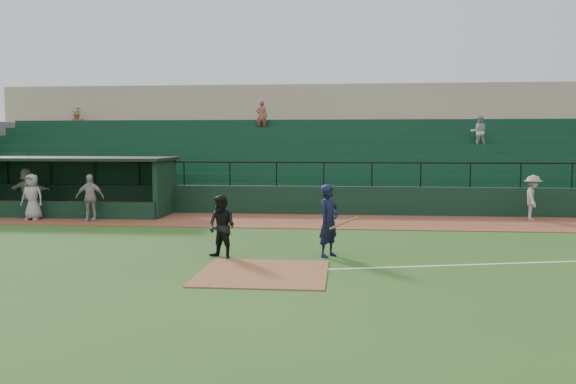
{
  "coord_description": "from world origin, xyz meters",
  "views": [
    {
      "loc": [
        1.91,
        -14.42,
        3.11
      ],
      "look_at": [
        0.0,
        5.0,
        1.4
      ],
      "focal_mm": 36.64,
      "sensor_mm": 36.0,
      "label": 1
    }
  ],
  "objects": [
    {
      "name": "ground",
      "position": [
        0.0,
        0.0,
        0.0
      ],
      "size": [
        90.0,
        90.0,
        0.0
      ],
      "primitive_type": "plane",
      "color": "#29501A",
      "rests_on": "ground"
    },
    {
      "name": "warning_track",
      "position": [
        0.0,
        8.0,
        0.01
      ],
      "size": [
        40.0,
        4.0,
        0.03
      ],
      "primitive_type": "cube",
      "color": "brown",
      "rests_on": "ground"
    },
    {
      "name": "home_plate_dirt",
      "position": [
        0.0,
        -1.0,
        0.01
      ],
      "size": [
        3.0,
        3.0,
        0.03
      ],
      "primitive_type": "cube",
      "color": "brown",
      "rests_on": "ground"
    },
    {
      "name": "stadium_structure",
      "position": [
        -0.0,
        16.46,
        2.3
      ],
      "size": [
        38.0,
        13.08,
        6.4
      ],
      "color": "black",
      "rests_on": "ground"
    },
    {
      "name": "dugout",
      "position": [
        -9.75,
        9.56,
        1.33
      ],
      "size": [
        8.9,
        3.2,
        2.42
      ],
      "color": "black",
      "rests_on": "ground"
    },
    {
      "name": "batter_at_plate",
      "position": [
        1.48,
        1.17,
        0.97
      ],
      "size": [
        1.18,
        0.85,
        1.94
      ],
      "color": "black",
      "rests_on": "ground"
    },
    {
      "name": "umpire",
      "position": [
        -1.34,
        0.7,
        0.84
      ],
      "size": [
        1.01,
        0.93,
        1.68
      ],
      "primitive_type": "imported",
      "rotation": [
        0.0,
        0.0,
        -0.46
      ],
      "color": "black",
      "rests_on": "ground"
    },
    {
      "name": "runner",
      "position": [
        9.13,
        8.99,
        0.91
      ],
      "size": [
        0.89,
        1.25,
        1.76
      ],
      "primitive_type": "imported",
      "rotation": [
        0.0,
        0.0,
        1.34
      ],
      "color": "#9A9490",
      "rests_on": "warning_track"
    },
    {
      "name": "dugout_player_a",
      "position": [
        -7.88,
        7.18,
        0.93
      ],
      "size": [
        1.12,
        0.62,
        1.8
      ],
      "primitive_type": "imported",
      "rotation": [
        0.0,
        0.0,
        0.18
      ],
      "color": "#ACA7A1",
      "rests_on": "warning_track"
    },
    {
      "name": "dugout_player_b",
      "position": [
        -10.23,
        7.22,
        0.92
      ],
      "size": [
        0.9,
        0.6,
        1.79
      ],
      "primitive_type": "imported",
      "rotation": [
        0.0,
        0.0,
        -0.04
      ],
      "color": "#9F9A95",
      "rests_on": "warning_track"
    },
    {
      "name": "dugout_player_c",
      "position": [
        -11.28,
        8.77,
        1.01
      ],
      "size": [
        1.88,
        0.81,
        1.96
      ],
      "primitive_type": "imported",
      "rotation": [
        0.0,
        0.0,
        3.01
      ],
      "color": "#A09C96",
      "rests_on": "warning_track"
    }
  ]
}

